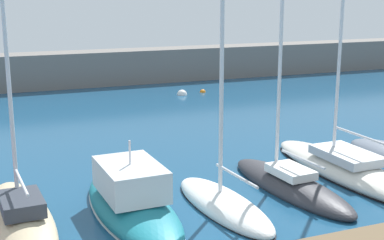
# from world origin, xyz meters

# --- Properties ---
(breakwater_seawall) EXTENTS (108.00, 3.20, 3.08)m
(breakwater_seawall) POSITION_xyz_m (0.00, 34.78, 1.54)
(breakwater_seawall) COLOR slate
(breakwater_seawall) RESTS_ON ground_plane
(sailboat_sand_fourth) EXTENTS (2.56, 8.38, 14.95)m
(sailboat_sand_fourth) POSITION_xyz_m (-3.65, 4.78, 0.46)
(sailboat_sand_fourth) COLOR beige
(sailboat_sand_fourth) RESTS_ON ground_plane
(motorboat_teal_fifth) EXTENTS (3.02, 8.34, 3.25)m
(motorboat_teal_fifth) POSITION_xyz_m (0.42, 4.70, 0.50)
(motorboat_teal_fifth) COLOR #19707F
(motorboat_teal_fifth) RESTS_ON ground_plane
(sailboat_white_sixth) EXTENTS (2.48, 6.80, 14.12)m
(sailboat_white_sixth) POSITION_xyz_m (3.89, 3.79, 0.29)
(sailboat_white_sixth) COLOR white
(sailboat_white_sixth) RESTS_ON ground_plane
(sailboat_charcoal_seventh) EXTENTS (2.72, 8.11, 16.94)m
(sailboat_charcoal_seventh) POSITION_xyz_m (7.46, 4.63, 0.37)
(sailboat_charcoal_seventh) COLOR #2D2D33
(sailboat_charcoal_seventh) RESTS_ON ground_plane
(sailboat_ivory_eighth) EXTENTS (2.86, 10.48, 16.39)m
(sailboat_ivory_eighth) POSITION_xyz_m (10.94, 5.39, 0.35)
(sailboat_ivory_eighth) COLOR silver
(sailboat_ivory_eighth) RESTS_ON ground_plane
(mooring_buoy_white) EXTENTS (0.85, 0.85, 0.85)m
(mooring_buoy_white) POSITION_xyz_m (11.11, 27.09, 0.00)
(mooring_buoy_white) COLOR white
(mooring_buoy_white) RESTS_ON ground_plane
(mooring_buoy_orange) EXTENTS (0.50, 0.50, 0.50)m
(mooring_buoy_orange) POSITION_xyz_m (13.16, 27.51, 0.00)
(mooring_buoy_orange) COLOR orange
(mooring_buoy_orange) RESTS_ON ground_plane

